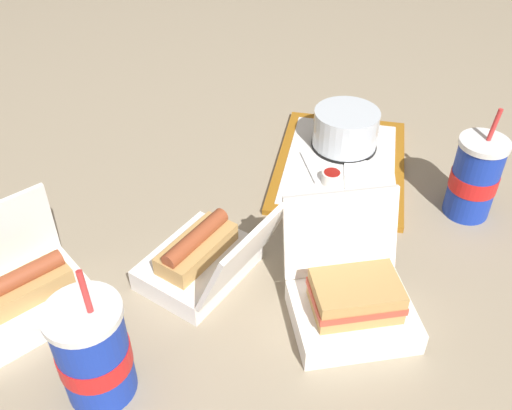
% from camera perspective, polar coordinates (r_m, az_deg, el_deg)
% --- Properties ---
extents(ground_plane, '(3.20, 3.20, 0.00)m').
position_cam_1_polar(ground_plane, '(1.00, 1.33, -4.59)').
color(ground_plane, gray).
extents(food_tray, '(0.42, 0.34, 0.01)m').
position_cam_1_polar(food_tray, '(1.20, 8.42, 4.04)').
color(food_tray, '#A56619').
rests_on(food_tray, ground_plane).
extents(cake_container, '(0.14, 0.14, 0.08)m').
position_cam_1_polar(cake_container, '(1.23, 8.94, 7.40)').
color(cake_container, black).
rests_on(cake_container, food_tray).
extents(ketchup_cup, '(0.04, 0.04, 0.02)m').
position_cam_1_polar(ketchup_cup, '(1.13, 7.57, 2.80)').
color(ketchup_cup, white).
rests_on(ketchup_cup, food_tray).
extents(napkin_stack, '(0.13, 0.13, 0.00)m').
position_cam_1_polar(napkin_stack, '(1.16, 11.28, 2.90)').
color(napkin_stack, white).
rests_on(napkin_stack, food_tray).
extents(plastic_fork, '(0.09, 0.08, 0.00)m').
position_cam_1_polar(plastic_fork, '(1.17, 5.43, 3.79)').
color(plastic_fork, white).
rests_on(plastic_fork, food_tray).
extents(clamshell_hotdog_left, '(0.23, 0.20, 0.17)m').
position_cam_1_polar(clamshell_hotdog_left, '(0.94, -22.45, -8.17)').
color(clamshell_hotdog_left, white).
rests_on(clamshell_hotdog_left, ground_plane).
extents(clamshell_sandwich_back, '(0.25, 0.25, 0.17)m').
position_cam_1_polar(clamshell_sandwich_back, '(0.87, 9.58, -9.37)').
color(clamshell_sandwich_back, white).
rests_on(clamshell_sandwich_back, ground_plane).
extents(clamshell_hotdog_corner, '(0.21, 0.22, 0.17)m').
position_cam_1_polar(clamshell_hotdog_corner, '(0.93, -5.27, -5.35)').
color(clamshell_hotdog_corner, white).
rests_on(clamshell_hotdog_corner, ground_plane).
extents(soda_cup_left, '(0.09, 0.09, 0.22)m').
position_cam_1_polar(soda_cup_left, '(1.10, 21.02, 2.55)').
color(soda_cup_left, '#1938B7').
rests_on(soda_cup_left, ground_plane).
extents(soda_cup_center, '(0.10, 0.10, 0.22)m').
position_cam_1_polar(soda_cup_center, '(0.79, -15.96, -13.93)').
color(soda_cup_center, '#1938B7').
rests_on(soda_cup_center, ground_plane).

